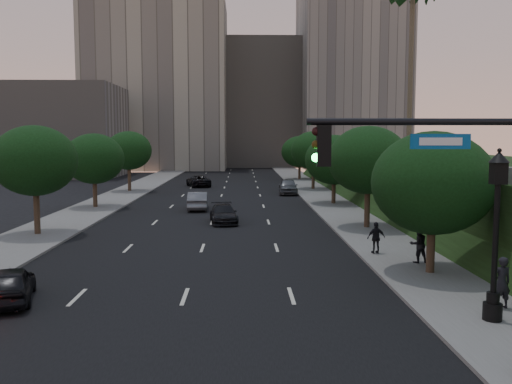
{
  "coord_description": "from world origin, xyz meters",
  "views": [
    {
      "loc": [
        2.17,
        -14.82,
        5.92
      ],
      "look_at": [
        2.76,
        8.54,
        3.6
      ],
      "focal_mm": 38.0,
      "sensor_mm": 36.0,
      "label": 1
    }
  ],
  "objects_px": {
    "pedestrian_c": "(376,238)",
    "pedestrian_b": "(418,244)",
    "sedan_near_left": "(10,284)",
    "sedan_far_left": "(198,181)",
    "sedan_far_right": "(288,187)",
    "traffic_signal_mast": "(488,234)",
    "sedan_near_right": "(223,214)",
    "pedestrian_a": "(501,282)",
    "street_lamp": "(495,243)",
    "sedan_mid_left": "(198,201)"
  },
  "relations": [
    {
      "from": "sedan_near_left",
      "to": "pedestrian_c",
      "type": "height_order",
      "value": "pedestrian_c"
    },
    {
      "from": "pedestrian_c",
      "to": "sedan_far_right",
      "type": "bearing_deg",
      "value": -96.24
    },
    {
      "from": "sedan_mid_left",
      "to": "sedan_far_right",
      "type": "bearing_deg",
      "value": -128.02
    },
    {
      "from": "traffic_signal_mast",
      "to": "pedestrian_b",
      "type": "bearing_deg",
      "value": 78.83
    },
    {
      "from": "sedan_far_right",
      "to": "pedestrian_a",
      "type": "height_order",
      "value": "pedestrian_a"
    },
    {
      "from": "traffic_signal_mast",
      "to": "sedan_near_right",
      "type": "xyz_separation_m",
      "value": [
        -7.11,
        25.22,
        -3.03
      ]
    },
    {
      "from": "pedestrian_b",
      "to": "pedestrian_c",
      "type": "relative_size",
      "value": 1.09
    },
    {
      "from": "pedestrian_a",
      "to": "pedestrian_b",
      "type": "xyz_separation_m",
      "value": [
        -0.62,
        6.82,
        -0.02
      ]
    },
    {
      "from": "traffic_signal_mast",
      "to": "pedestrian_a",
      "type": "bearing_deg",
      "value": 60.56
    },
    {
      "from": "street_lamp",
      "to": "pedestrian_b",
      "type": "height_order",
      "value": "street_lamp"
    },
    {
      "from": "sedan_far_left",
      "to": "traffic_signal_mast",
      "type": "bearing_deg",
      "value": 85.87
    },
    {
      "from": "sedan_near_right",
      "to": "sedan_far_right",
      "type": "bearing_deg",
      "value": 66.11
    },
    {
      "from": "street_lamp",
      "to": "pedestrian_b",
      "type": "distance_m",
      "value": 8.18
    },
    {
      "from": "pedestrian_b",
      "to": "sedan_mid_left",
      "type": "bearing_deg",
      "value": -68.14
    },
    {
      "from": "sedan_near_left",
      "to": "sedan_far_right",
      "type": "distance_m",
      "value": 39.93
    },
    {
      "from": "street_lamp",
      "to": "sedan_near_left",
      "type": "bearing_deg",
      "value": 170.42
    },
    {
      "from": "sedan_near_left",
      "to": "pedestrian_b",
      "type": "bearing_deg",
      "value": -178.99
    },
    {
      "from": "sedan_far_right",
      "to": "pedestrian_a",
      "type": "distance_m",
      "value": 39.44
    },
    {
      "from": "pedestrian_a",
      "to": "pedestrian_b",
      "type": "bearing_deg",
      "value": -90.01
    },
    {
      "from": "street_lamp",
      "to": "sedan_near_right",
      "type": "xyz_separation_m",
      "value": [
        -9.3,
        21.06,
        -1.99
      ]
    },
    {
      "from": "sedan_near_right",
      "to": "pedestrian_b",
      "type": "bearing_deg",
      "value": -60.11
    },
    {
      "from": "pedestrian_a",
      "to": "pedestrian_c",
      "type": "relative_size",
      "value": 1.12
    },
    {
      "from": "sedan_near_left",
      "to": "sedan_far_left",
      "type": "bearing_deg",
      "value": -110.19
    },
    {
      "from": "pedestrian_a",
      "to": "pedestrian_c",
      "type": "bearing_deg",
      "value": -82.03
    },
    {
      "from": "pedestrian_c",
      "to": "pedestrian_b",
      "type": "bearing_deg",
      "value": 115.37
    },
    {
      "from": "pedestrian_b",
      "to": "sedan_near_left",
      "type": "bearing_deg",
      "value": 8.88
    },
    {
      "from": "traffic_signal_mast",
      "to": "sedan_far_left",
      "type": "bearing_deg",
      "value": 101.73
    },
    {
      "from": "pedestrian_b",
      "to": "pedestrian_a",
      "type": "bearing_deg",
      "value": 86.52
    },
    {
      "from": "sedan_far_right",
      "to": "pedestrian_c",
      "type": "distance_m",
      "value": 30.4
    },
    {
      "from": "sedan_far_right",
      "to": "pedestrian_c",
      "type": "xyz_separation_m",
      "value": [
        1.89,
        -30.35,
        0.12
      ]
    },
    {
      "from": "sedan_far_left",
      "to": "pedestrian_a",
      "type": "relative_size",
      "value": 2.85
    },
    {
      "from": "sedan_mid_left",
      "to": "sedan_far_left",
      "type": "relative_size",
      "value": 0.9
    },
    {
      "from": "street_lamp",
      "to": "sedan_far_right",
      "type": "bearing_deg",
      "value": 94.42
    },
    {
      "from": "sedan_mid_left",
      "to": "sedan_far_left",
      "type": "distance_m",
      "value": 21.65
    },
    {
      "from": "pedestrian_a",
      "to": "traffic_signal_mast",
      "type": "bearing_deg",
      "value": 55.35
    },
    {
      "from": "pedestrian_b",
      "to": "traffic_signal_mast",
      "type": "bearing_deg",
      "value": 70.15
    },
    {
      "from": "sedan_far_left",
      "to": "sedan_near_right",
      "type": "distance_m",
      "value": 29.01
    },
    {
      "from": "street_lamp",
      "to": "sedan_mid_left",
      "type": "bearing_deg",
      "value": 112.5
    },
    {
      "from": "traffic_signal_mast",
      "to": "sedan_near_left",
      "type": "xyz_separation_m",
      "value": [
        -14.2,
        6.93,
        -3.01
      ]
    },
    {
      "from": "sedan_near_right",
      "to": "sedan_far_right",
      "type": "distance_m",
      "value": 20.34
    },
    {
      "from": "traffic_signal_mast",
      "to": "sedan_far_left",
      "type": "height_order",
      "value": "traffic_signal_mast"
    },
    {
      "from": "street_lamp",
      "to": "sedan_far_right",
      "type": "distance_m",
      "value": 40.6
    },
    {
      "from": "sedan_mid_left",
      "to": "pedestrian_b",
      "type": "relative_size",
      "value": 2.63
    },
    {
      "from": "sedan_far_left",
      "to": "sedan_far_right",
      "type": "relative_size",
      "value": 1.05
    },
    {
      "from": "sedan_near_right",
      "to": "pedestrian_a",
      "type": "height_order",
      "value": "pedestrian_a"
    },
    {
      "from": "sedan_near_left",
      "to": "sedan_far_left",
      "type": "xyz_separation_m",
      "value": [
        3.0,
        47.01,
        0.04
      ]
    },
    {
      "from": "street_lamp",
      "to": "sedan_far_right",
      "type": "relative_size",
      "value": 1.16
    },
    {
      "from": "pedestrian_c",
      "to": "traffic_signal_mast",
      "type": "bearing_deg",
      "value": 76.42
    },
    {
      "from": "street_lamp",
      "to": "pedestrian_b",
      "type": "relative_size",
      "value": 3.24
    },
    {
      "from": "pedestrian_a",
      "to": "pedestrian_b",
      "type": "relative_size",
      "value": 1.03
    }
  ]
}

